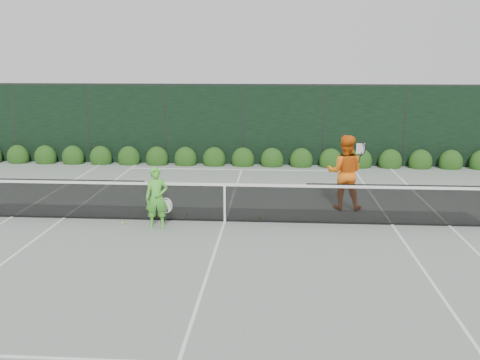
{
  "coord_description": "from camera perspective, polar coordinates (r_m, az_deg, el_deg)",
  "views": [
    {
      "loc": [
        1.26,
        -12.72,
        3.96
      ],
      "look_at": [
        0.36,
        0.3,
        1.0
      ],
      "focal_mm": 40.0,
      "sensor_mm": 36.0,
      "label": 1
    }
  ],
  "objects": [
    {
      "name": "windscreen_fence",
      "position": [
        10.38,
        -3.13,
        -0.86
      ],
      "size": [
        32.0,
        21.07,
        3.06
      ],
      "color": "black",
      "rests_on": "ground"
    },
    {
      "name": "tennis_net",
      "position": [
        13.24,
        -1.75,
        -2.24
      ],
      "size": [
        12.9,
        0.1,
        1.07
      ],
      "color": "black",
      "rests_on": "ground"
    },
    {
      "name": "player_woman",
      "position": [
        12.86,
        -8.87,
        -1.89
      ],
      "size": [
        0.65,
        0.44,
        1.48
      ],
      "rotation": [
        0.0,
        0.0,
        0.17
      ],
      "color": "#55C73A",
      "rests_on": "ground"
    },
    {
      "name": "ground",
      "position": [
        13.39,
        -1.64,
        -4.44
      ],
      "size": [
        80.0,
        80.0,
        0.0
      ],
      "primitive_type": "plane",
      "color": "gray",
      "rests_on": "ground"
    },
    {
      "name": "player_man",
      "position": [
        14.55,
        11.12,
        0.81
      ],
      "size": [
        1.08,
        0.9,
        2.01
      ],
      "rotation": [
        0.0,
        0.0,
        2.99
      ],
      "color": "orange",
      "rests_on": "ground"
    },
    {
      "name": "court_lines",
      "position": [
        13.38,
        -1.64,
        -4.41
      ],
      "size": [
        11.03,
        23.83,
        0.01
      ],
      "color": "white",
      "rests_on": "ground"
    },
    {
      "name": "tennis_balls",
      "position": [
        13.77,
        -5.74,
        -3.85
      ],
      "size": [
        3.41,
        1.54,
        0.07
      ],
      "color": "#CBDD31",
      "rests_on": "ground"
    },
    {
      "name": "hedge_row",
      "position": [
        20.26,
        0.32,
        2.18
      ],
      "size": [
        31.66,
        0.65,
        0.94
      ],
      "color": "#14370F",
      "rests_on": "ground"
    }
  ]
}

